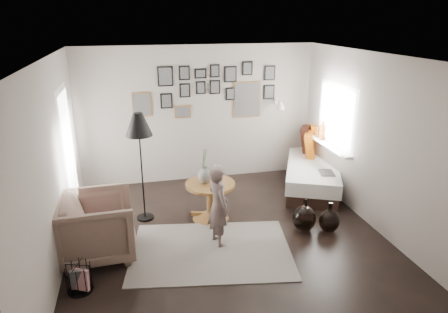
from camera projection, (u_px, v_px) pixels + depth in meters
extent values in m
plane|color=black|center=(229.00, 238.00, 5.86)|extent=(4.80, 4.80, 0.00)
plane|color=#9C9289|center=(199.00, 115.00, 7.63)|extent=(4.50, 0.00, 4.50)
plane|color=#9C9289|center=(301.00, 250.00, 3.23)|extent=(4.50, 0.00, 4.50)
plane|color=#9C9289|center=(53.00, 169.00, 4.94)|extent=(0.00, 4.80, 4.80)
plane|color=#9C9289|center=(376.00, 143.00, 5.92)|extent=(0.00, 4.80, 4.80)
plane|color=white|center=(229.00, 57.00, 4.99)|extent=(4.80, 4.80, 0.00)
plane|color=white|center=(69.00, 156.00, 6.13)|extent=(0.00, 2.14, 2.14)
plane|color=white|center=(69.00, 156.00, 6.13)|extent=(0.00, 1.88, 1.88)
plane|color=white|center=(69.00, 156.00, 6.13)|extent=(0.00, 1.93, 1.93)
plane|color=white|center=(336.00, 115.00, 6.97)|extent=(0.00, 1.30, 1.30)
plane|color=white|center=(336.00, 115.00, 6.97)|extent=(0.00, 1.14, 1.14)
cube|color=white|center=(330.00, 146.00, 7.14)|extent=(0.15, 1.32, 0.04)
cylinder|color=#8C4C14|center=(322.00, 132.00, 7.41)|extent=(0.10, 0.10, 0.28)
cylinder|color=#8C4C14|center=(318.00, 132.00, 7.58)|extent=(0.08, 0.08, 0.22)
cube|color=brown|center=(142.00, 105.00, 7.30)|extent=(0.35, 0.03, 0.45)
cube|color=black|center=(142.00, 105.00, 7.29)|extent=(0.30, 0.01, 0.40)
cube|color=black|center=(165.00, 76.00, 7.24)|extent=(0.28, 0.03, 0.36)
cube|color=black|center=(165.00, 76.00, 7.22)|extent=(0.23, 0.01, 0.31)
cube|color=black|center=(166.00, 101.00, 7.39)|extent=(0.22, 0.03, 0.28)
cube|color=black|center=(167.00, 101.00, 7.37)|extent=(0.17, 0.01, 0.23)
cube|color=black|center=(184.00, 73.00, 7.29)|extent=(0.20, 0.03, 0.26)
cube|color=black|center=(184.00, 73.00, 7.28)|extent=(0.15, 0.01, 0.21)
cube|color=black|center=(185.00, 90.00, 7.40)|extent=(0.20, 0.03, 0.26)
cube|color=black|center=(185.00, 91.00, 7.39)|extent=(0.15, 0.01, 0.21)
cube|color=black|center=(200.00, 74.00, 7.37)|extent=(0.22, 0.03, 0.18)
cube|color=black|center=(201.00, 74.00, 7.35)|extent=(0.17, 0.01, 0.13)
cube|color=black|center=(201.00, 88.00, 7.45)|extent=(0.18, 0.03, 0.24)
cube|color=black|center=(201.00, 88.00, 7.44)|extent=(0.13, 0.01, 0.19)
cube|color=black|center=(215.00, 71.00, 7.41)|extent=(0.18, 0.03, 0.24)
cube|color=black|center=(215.00, 71.00, 7.40)|extent=(0.13, 0.01, 0.19)
cube|color=black|center=(215.00, 87.00, 7.51)|extent=(0.20, 0.03, 0.26)
cube|color=black|center=(215.00, 87.00, 7.50)|extent=(0.15, 0.01, 0.21)
cube|color=black|center=(230.00, 74.00, 7.50)|extent=(0.24, 0.03, 0.30)
cube|color=black|center=(231.00, 74.00, 7.48)|extent=(0.19, 0.01, 0.25)
cube|color=black|center=(230.00, 94.00, 7.62)|extent=(0.18, 0.03, 0.24)
cube|color=black|center=(230.00, 94.00, 7.61)|extent=(0.13, 0.01, 0.19)
cube|color=brown|center=(247.00, 100.00, 7.74)|extent=(0.55, 0.03, 0.70)
cube|color=black|center=(247.00, 100.00, 7.72)|extent=(0.50, 0.01, 0.65)
cube|color=black|center=(247.00, 68.00, 7.54)|extent=(0.20, 0.03, 0.26)
cube|color=black|center=(248.00, 68.00, 7.52)|extent=(0.15, 0.01, 0.21)
cube|color=black|center=(270.00, 73.00, 7.67)|extent=(0.22, 0.03, 0.28)
cube|color=black|center=(270.00, 73.00, 7.65)|extent=(0.17, 0.01, 0.23)
cube|color=black|center=(269.00, 92.00, 7.79)|extent=(0.22, 0.03, 0.28)
cube|color=black|center=(269.00, 92.00, 7.78)|extent=(0.17, 0.01, 0.23)
cube|color=brown|center=(183.00, 112.00, 7.52)|extent=(0.30, 0.03, 0.24)
cube|color=black|center=(183.00, 112.00, 7.51)|extent=(0.25, 0.01, 0.19)
cube|color=white|center=(276.00, 101.00, 7.87)|extent=(0.06, 0.04, 0.10)
cylinder|color=white|center=(278.00, 101.00, 7.76)|extent=(0.02, 0.24, 0.02)
cone|color=white|center=(280.00, 106.00, 7.66)|extent=(0.18, 0.18, 0.14)
cube|color=beige|center=(211.00, 250.00, 5.55)|extent=(2.42, 1.88, 0.01)
cone|color=brown|center=(211.00, 215.00, 6.43)|extent=(0.58, 0.58, 0.11)
cylinder|color=brown|center=(211.00, 200.00, 6.34)|extent=(0.12, 0.12, 0.45)
cylinder|color=brown|center=(210.00, 184.00, 6.25)|extent=(0.78, 0.78, 0.04)
ellipsoid|color=black|center=(205.00, 176.00, 6.20)|extent=(0.22, 0.22, 0.25)
cylinder|color=black|center=(205.00, 167.00, 6.15)|extent=(0.07, 0.07, 0.04)
cylinder|color=black|center=(217.00, 182.00, 6.26)|extent=(0.13, 0.13, 0.02)
cube|color=black|center=(311.00, 180.00, 7.61)|extent=(1.63, 2.22, 0.24)
cube|color=white|center=(312.00, 169.00, 7.53)|extent=(1.71, 2.30, 0.26)
cube|color=#CB580B|center=(297.00, 136.00, 8.18)|extent=(0.41, 0.65, 0.60)
cube|color=black|center=(292.00, 140.00, 8.05)|extent=(0.48, 0.58, 0.54)
cube|color=maroon|center=(308.00, 142.00, 7.96)|extent=(0.29, 0.54, 0.51)
cube|color=#CB580B|center=(302.00, 145.00, 7.78)|extent=(0.44, 0.55, 0.49)
cube|color=black|center=(327.00, 173.00, 6.98)|extent=(0.31, 0.37, 0.02)
imported|color=#725A4D|center=(98.00, 226.00, 5.32)|extent=(0.99, 0.97, 0.87)
cube|color=silver|center=(100.00, 221.00, 5.36)|extent=(0.40, 0.41, 0.18)
cylinder|color=black|center=(145.00, 217.00, 6.44)|extent=(0.27, 0.27, 0.03)
cylinder|color=black|center=(142.00, 174.00, 6.19)|extent=(0.02, 0.02, 1.55)
cone|color=black|center=(138.00, 124.00, 5.92)|extent=(0.41, 0.41, 0.35)
cube|color=black|center=(79.00, 279.00, 4.70)|extent=(0.20, 0.09, 0.27)
cube|color=silver|center=(81.00, 280.00, 4.69)|extent=(0.20, 0.15, 0.27)
ellipsoid|color=black|center=(304.00, 219.00, 6.01)|extent=(0.35, 0.35, 0.41)
cylinder|color=black|center=(305.00, 203.00, 5.92)|extent=(0.06, 0.06, 0.12)
ellipsoid|color=black|center=(329.00, 221.00, 5.98)|extent=(0.31, 0.31, 0.36)
cylinder|color=black|center=(330.00, 207.00, 5.90)|extent=(0.06, 0.06, 0.12)
imported|color=#65534F|center=(218.00, 206.00, 5.55)|extent=(0.39, 0.49, 1.18)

